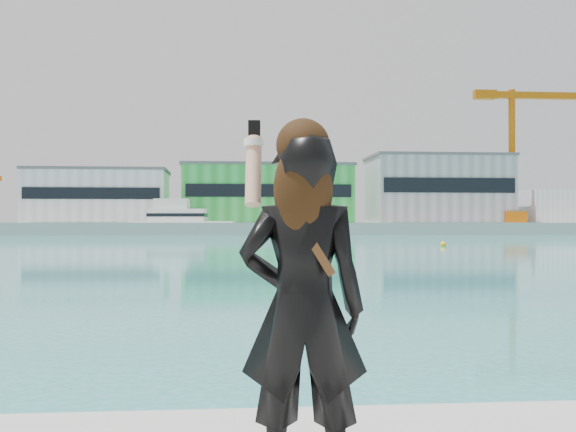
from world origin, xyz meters
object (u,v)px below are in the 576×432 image
at_px(dock_crane, 518,150).
at_px(woman, 303,298).
at_px(buoy_near, 443,246).
at_px(motor_yacht, 180,221).

relative_size(dock_crane, woman, 14.84).
xyz_separation_m(dock_crane, woman, (-53.09, -122.35, -13.45)).
height_order(buoy_near, woman, woman).
relative_size(dock_crane, motor_yacht, 1.41).
bearing_deg(motor_yacht, buoy_near, -60.75).
height_order(dock_crane, woman, dock_crane).
xyz_separation_m(motor_yacht, buoy_near, (25.14, -61.03, -2.18)).
bearing_deg(dock_crane, buoy_near, -117.63).
relative_size(motor_yacht, woman, 10.56).
relative_size(dock_crane, buoy_near, 48.00).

